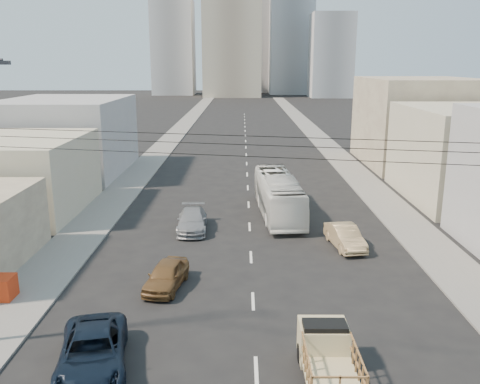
{
  "coord_description": "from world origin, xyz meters",
  "views": [
    {
      "loc": [
        -0.57,
        -15.49,
        11.7
      ],
      "look_at": [
        -0.69,
        16.63,
        3.5
      ],
      "focal_mm": 38.0,
      "sensor_mm": 36.0,
      "label": 1
    }
  ],
  "objects_px": {
    "city_bus": "(278,195)",
    "sedan_brown": "(166,275)",
    "sedan_grey": "(192,220)",
    "navy_pickup": "(93,352)",
    "flatbed_pickup": "(328,354)",
    "sedan_tan": "(345,237)"
  },
  "relations": [
    {
      "from": "flatbed_pickup",
      "to": "sedan_grey",
      "type": "xyz_separation_m",
      "value": [
        -6.8,
        17.74,
        -0.36
      ]
    },
    {
      "from": "flatbed_pickup",
      "to": "city_bus",
      "type": "height_order",
      "value": "city_bus"
    },
    {
      "from": "flatbed_pickup",
      "to": "sedan_brown",
      "type": "relative_size",
      "value": 1.07
    },
    {
      "from": "sedan_brown",
      "to": "sedan_grey",
      "type": "bearing_deg",
      "value": 97.13
    },
    {
      "from": "navy_pickup",
      "to": "sedan_grey",
      "type": "height_order",
      "value": "navy_pickup"
    },
    {
      "from": "flatbed_pickup",
      "to": "sedan_tan",
      "type": "relative_size",
      "value": 1.0
    },
    {
      "from": "navy_pickup",
      "to": "city_bus",
      "type": "distance_m",
      "value": 22.75
    },
    {
      "from": "navy_pickup",
      "to": "sedan_tan",
      "type": "xyz_separation_m",
      "value": [
        12.53,
        13.71,
        -0.04
      ]
    },
    {
      "from": "flatbed_pickup",
      "to": "sedan_brown",
      "type": "xyz_separation_m",
      "value": [
        -7.26,
        8.13,
        -0.39
      ]
    },
    {
      "from": "sedan_grey",
      "to": "sedan_tan",
      "type": "bearing_deg",
      "value": -21.09
    },
    {
      "from": "sedan_grey",
      "to": "sedan_brown",
      "type": "bearing_deg",
      "value": -95.42
    },
    {
      "from": "sedan_brown",
      "to": "sedan_tan",
      "type": "height_order",
      "value": "sedan_tan"
    },
    {
      "from": "sedan_brown",
      "to": "sedan_tan",
      "type": "distance_m",
      "value": 12.4
    },
    {
      "from": "city_bus",
      "to": "sedan_brown",
      "type": "distance_m",
      "value": 15.17
    },
    {
      "from": "navy_pickup",
      "to": "sedan_brown",
      "type": "relative_size",
      "value": 1.34
    },
    {
      "from": "sedan_grey",
      "to": "city_bus",
      "type": "bearing_deg",
      "value": 28.36
    },
    {
      "from": "sedan_brown",
      "to": "sedan_tan",
      "type": "xyz_separation_m",
      "value": [
        10.75,
        6.19,
        0.02
      ]
    },
    {
      "from": "sedan_grey",
      "to": "flatbed_pickup",
      "type": "bearing_deg",
      "value": -71.7
    },
    {
      "from": "city_bus",
      "to": "sedan_brown",
      "type": "xyz_separation_m",
      "value": [
        -6.9,
        -13.49,
        -0.89
      ]
    },
    {
      "from": "navy_pickup",
      "to": "sedan_brown",
      "type": "distance_m",
      "value": 7.73
    },
    {
      "from": "flatbed_pickup",
      "to": "city_bus",
      "type": "bearing_deg",
      "value": 90.96
    },
    {
      "from": "city_bus",
      "to": "sedan_grey",
      "type": "height_order",
      "value": "city_bus"
    }
  ]
}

